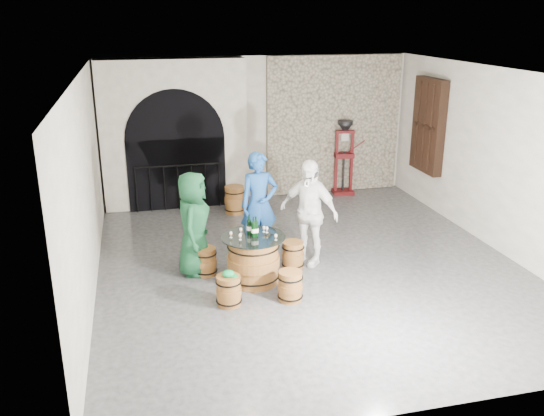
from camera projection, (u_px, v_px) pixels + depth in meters
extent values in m
plane|color=#303033|center=(308.00, 263.00, 9.89)|extent=(8.00, 8.00, 0.00)
plane|color=beige|center=(258.00, 128.00, 13.06)|extent=(8.00, 0.00, 8.00)
plane|color=beige|center=(429.00, 277.00, 5.70)|extent=(8.00, 0.00, 8.00)
plane|color=beige|center=(86.00, 188.00, 8.60)|extent=(0.00, 8.00, 8.00)
plane|color=beige|center=(499.00, 161.00, 10.16)|extent=(0.00, 8.00, 8.00)
plane|color=beige|center=(312.00, 73.00, 8.86)|extent=(8.00, 8.00, 0.00)
cube|color=tan|center=(334.00, 125.00, 13.41)|extent=(3.20, 0.12, 3.18)
cube|color=beige|center=(174.00, 134.00, 12.41)|extent=(3.10, 0.50, 3.18)
cube|color=black|center=(177.00, 174.00, 12.43)|extent=(2.10, 0.03, 1.55)
cylinder|color=black|center=(175.00, 139.00, 12.18)|extent=(2.10, 0.03, 2.10)
cylinder|color=black|center=(177.00, 166.00, 12.30)|extent=(1.79, 0.04, 0.04)
cylinder|color=black|center=(136.00, 191.00, 12.26)|extent=(0.02, 0.02, 0.98)
cylinder|color=black|center=(150.00, 190.00, 12.33)|extent=(0.02, 0.02, 0.98)
cylinder|color=black|center=(164.00, 189.00, 12.39)|extent=(0.02, 0.02, 0.98)
cylinder|color=black|center=(178.00, 188.00, 12.46)|extent=(0.02, 0.02, 0.98)
cylinder|color=black|center=(192.00, 187.00, 12.53)|extent=(0.02, 0.02, 0.98)
cylinder|color=black|center=(206.00, 186.00, 12.59)|extent=(0.02, 0.02, 0.98)
cylinder|color=black|center=(219.00, 185.00, 12.66)|extent=(0.02, 0.02, 0.98)
cube|color=black|center=(429.00, 126.00, 12.28)|extent=(0.20, 1.10, 2.00)
cube|color=black|center=(426.00, 126.00, 12.27)|extent=(0.06, 0.88, 1.76)
cube|color=black|center=(428.00, 126.00, 12.28)|extent=(0.22, 0.92, 0.06)
cube|color=black|center=(434.00, 128.00, 12.01)|extent=(0.22, 0.06, 1.80)
cube|color=black|center=(428.00, 126.00, 12.28)|extent=(0.22, 0.06, 1.80)
cube|color=black|center=(421.00, 123.00, 12.54)|extent=(0.22, 0.06, 1.80)
cylinder|color=brown|center=(253.00, 260.00, 9.10)|extent=(0.78, 0.78, 0.74)
cylinder|color=brown|center=(253.00, 260.00, 9.10)|extent=(0.83, 0.83, 0.16)
torus|color=black|center=(254.00, 275.00, 9.18)|extent=(0.83, 0.83, 0.02)
torus|color=black|center=(253.00, 246.00, 9.02)|extent=(0.83, 0.83, 0.02)
cylinder|color=brown|center=(253.00, 238.00, 8.97)|extent=(0.79, 0.79, 0.02)
cylinder|color=black|center=(253.00, 237.00, 8.97)|extent=(1.01, 1.01, 0.01)
cylinder|color=brown|center=(205.00, 262.00, 9.40)|extent=(0.35, 0.35, 0.45)
cylinder|color=brown|center=(205.00, 262.00, 9.40)|extent=(0.37, 0.37, 0.10)
torus|color=black|center=(206.00, 270.00, 9.45)|extent=(0.39, 0.39, 0.02)
torus|color=black|center=(205.00, 253.00, 9.36)|extent=(0.39, 0.39, 0.02)
cylinder|color=brown|center=(205.00, 249.00, 9.33)|extent=(0.35, 0.35, 0.02)
cylinder|color=brown|center=(258.00, 248.00, 9.94)|extent=(0.35, 0.35, 0.45)
cylinder|color=brown|center=(258.00, 248.00, 9.94)|extent=(0.37, 0.37, 0.10)
torus|color=black|center=(258.00, 256.00, 9.99)|extent=(0.39, 0.39, 0.02)
torus|color=black|center=(258.00, 240.00, 9.89)|extent=(0.39, 0.39, 0.02)
cylinder|color=brown|center=(258.00, 236.00, 9.86)|extent=(0.35, 0.35, 0.02)
cylinder|color=brown|center=(293.00, 255.00, 9.65)|extent=(0.35, 0.35, 0.45)
cylinder|color=brown|center=(293.00, 255.00, 9.65)|extent=(0.37, 0.37, 0.10)
torus|color=black|center=(293.00, 264.00, 9.70)|extent=(0.39, 0.39, 0.02)
torus|color=black|center=(293.00, 247.00, 9.61)|extent=(0.39, 0.39, 0.02)
cylinder|color=brown|center=(293.00, 243.00, 9.58)|extent=(0.35, 0.35, 0.02)
cylinder|color=brown|center=(290.00, 287.00, 8.55)|extent=(0.35, 0.35, 0.45)
cylinder|color=brown|center=(290.00, 287.00, 8.55)|extent=(0.37, 0.37, 0.10)
torus|color=black|center=(290.00, 296.00, 8.60)|extent=(0.39, 0.39, 0.02)
torus|color=black|center=(290.00, 277.00, 8.50)|extent=(0.39, 0.39, 0.02)
cylinder|color=brown|center=(290.00, 272.00, 8.48)|extent=(0.35, 0.35, 0.02)
cylinder|color=brown|center=(229.00, 291.00, 8.41)|extent=(0.35, 0.35, 0.45)
cylinder|color=brown|center=(229.00, 291.00, 8.41)|extent=(0.37, 0.37, 0.10)
torus|color=black|center=(229.00, 300.00, 8.46)|extent=(0.39, 0.39, 0.02)
torus|color=black|center=(229.00, 282.00, 8.36)|extent=(0.39, 0.39, 0.02)
cylinder|color=brown|center=(228.00, 277.00, 8.34)|extent=(0.35, 0.35, 0.02)
ellipsoid|color=#0B7F39|center=(228.00, 274.00, 8.32)|extent=(0.18, 0.18, 0.10)
cylinder|color=#0B7F39|center=(234.00, 276.00, 8.33)|extent=(0.12, 0.12, 0.01)
imported|color=#124023|center=(194.00, 224.00, 9.26)|extent=(0.78, 0.97, 1.72)
imported|color=navy|center=(259.00, 204.00, 10.02)|extent=(0.70, 0.48, 1.84)
imported|color=white|center=(309.00, 212.00, 9.64)|extent=(1.07, 1.07, 1.83)
cylinder|color=black|center=(254.00, 230.00, 8.91)|extent=(0.07, 0.07, 0.22)
cylinder|color=white|center=(254.00, 231.00, 8.92)|extent=(0.08, 0.08, 0.06)
cone|color=black|center=(254.00, 222.00, 8.87)|extent=(0.07, 0.07, 0.05)
cylinder|color=black|center=(254.00, 219.00, 8.86)|extent=(0.03, 0.03, 0.07)
cylinder|color=black|center=(256.00, 230.00, 8.93)|extent=(0.07, 0.07, 0.22)
cylinder|color=white|center=(256.00, 230.00, 8.93)|extent=(0.08, 0.08, 0.06)
cone|color=black|center=(256.00, 222.00, 8.89)|extent=(0.07, 0.07, 0.05)
cylinder|color=black|center=(256.00, 219.00, 8.87)|extent=(0.03, 0.03, 0.07)
cylinder|color=black|center=(249.00, 228.00, 9.02)|extent=(0.07, 0.07, 0.22)
cylinder|color=white|center=(249.00, 228.00, 9.02)|extent=(0.08, 0.08, 0.06)
cone|color=black|center=(249.00, 220.00, 8.98)|extent=(0.07, 0.07, 0.05)
cylinder|color=black|center=(249.00, 217.00, 8.96)|extent=(0.03, 0.03, 0.07)
cylinder|color=brown|center=(235.00, 200.00, 12.30)|extent=(0.41, 0.41, 0.57)
cylinder|color=brown|center=(235.00, 200.00, 12.30)|extent=(0.43, 0.43, 0.13)
torus|color=black|center=(235.00, 209.00, 12.36)|extent=(0.45, 0.45, 0.02)
torus|color=black|center=(234.00, 191.00, 12.24)|extent=(0.45, 0.45, 0.02)
cylinder|color=brown|center=(234.00, 187.00, 12.21)|extent=(0.41, 0.41, 0.02)
cube|color=#530D0F|center=(343.00, 192.00, 13.68)|extent=(0.52, 0.44, 0.09)
cube|color=#530D0F|center=(344.00, 155.00, 13.40)|extent=(0.46, 0.32, 0.11)
cube|color=#530D0F|center=(345.00, 132.00, 13.22)|extent=(0.44, 0.16, 0.06)
cylinder|color=black|center=(343.00, 171.00, 13.52)|extent=(0.05, 0.05, 0.92)
cylinder|color=black|center=(345.00, 123.00, 13.15)|extent=(0.35, 0.35, 0.08)
cone|color=black|center=(345.00, 127.00, 13.19)|extent=(0.35, 0.35, 0.18)
cube|color=#530D0F|center=(336.00, 162.00, 13.43)|extent=(0.07, 0.07, 1.47)
cube|color=#530D0F|center=(352.00, 161.00, 13.47)|extent=(0.07, 0.07, 1.47)
cylinder|color=#530D0F|center=(356.00, 146.00, 13.33)|extent=(0.39, 0.07, 0.29)
cube|color=silver|center=(345.00, 136.00, 13.47)|extent=(0.18, 0.10, 0.22)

